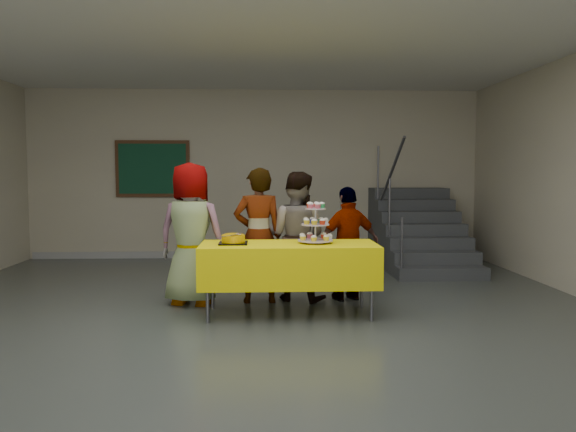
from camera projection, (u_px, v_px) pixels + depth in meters
name	position (u px, v px, depth m)	size (l,w,h in m)	color
room_shell	(246.00, 105.00, 5.03)	(10.00, 10.04, 3.02)	#4C514C
bake_table	(289.00, 263.00, 5.99)	(1.88, 0.78, 0.77)	#595960
cupcake_stand	(315.00, 226.00, 6.00)	(0.38, 0.38, 0.44)	silver
bear_cake	(233.00, 238.00, 5.95)	(0.32, 0.36, 0.12)	black
schoolchild_a	(191.00, 234.00, 6.46)	(0.80, 0.52, 1.64)	slate
schoolchild_b	(258.00, 235.00, 6.56)	(0.58, 0.38, 1.58)	#5D5C66
schoolchild_c	(296.00, 236.00, 6.69)	(0.75, 0.58, 1.54)	slate
schoolchild_d	(349.00, 244.00, 6.70)	(0.80, 0.33, 1.36)	slate
staircase	(416.00, 235.00, 9.36)	(1.30, 2.40, 2.04)	#424447
noticeboard	(153.00, 169.00, 9.91)	(1.30, 0.05, 1.00)	#472B16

